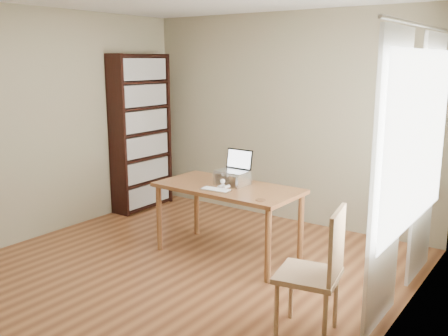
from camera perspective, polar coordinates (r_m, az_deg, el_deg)
room at (r=4.48m, az=-6.34°, el=2.96°), size 4.04×4.54×2.64m
bookshelf at (r=6.89m, az=-9.45°, el=3.99°), size 0.30×0.90×2.10m
curtains at (r=4.31m, az=20.42°, el=0.12°), size 0.03×1.90×2.25m
desk at (r=5.15m, az=0.44°, el=-3.06°), size 1.51×0.79×0.75m
laptop_stand at (r=5.17m, az=0.95°, el=-1.02°), size 0.32×0.25×0.13m
laptop at (r=5.19m, az=1.30°, el=0.24°), size 0.32×0.27×0.22m
keyboard at (r=4.95m, az=-0.95°, el=-2.50°), size 0.31×0.16×0.02m
coaster at (r=4.63m, az=4.20°, el=-3.66°), size 0.10×0.10×0.01m
cat at (r=5.20m, az=1.17°, el=-1.09°), size 0.26×0.49×0.16m
chair at (r=3.74m, az=10.70°, el=-11.29°), size 0.51×0.51×0.99m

